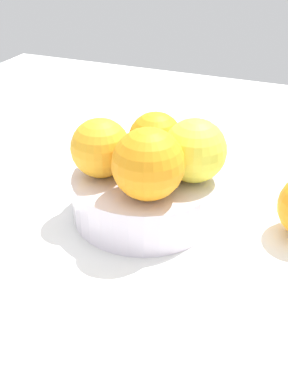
{
  "coord_description": "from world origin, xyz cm",
  "views": [
    {
      "loc": [
        -43.5,
        -18.04,
        31.15
      ],
      "look_at": [
        0.0,
        0.0,
        3.06
      ],
      "focal_mm": 44.88,
      "sensor_mm": 36.0,
      "label": 1
    }
  ],
  "objects_px": {
    "fruit_bowl": "(144,197)",
    "orange_in_bowl_1": "(101,148)",
    "orange_in_bowl_3": "(152,138)",
    "orange_in_bowl_2": "(195,151)",
    "orange_in_bowl_0": "(148,164)"
  },
  "relations": [
    {
      "from": "fruit_bowl",
      "to": "orange_in_bowl_3",
      "type": "distance_m",
      "value": 0.07
    },
    {
      "from": "fruit_bowl",
      "to": "orange_in_bowl_1",
      "type": "height_order",
      "value": "orange_in_bowl_1"
    },
    {
      "from": "fruit_bowl",
      "to": "orange_in_bowl_3",
      "type": "xyz_separation_m",
      "value": [
        0.03,
        0.0,
        0.06
      ]
    },
    {
      "from": "fruit_bowl",
      "to": "orange_in_bowl_0",
      "type": "relative_size",
      "value": 2.18
    },
    {
      "from": "orange_in_bowl_2",
      "to": "orange_in_bowl_3",
      "type": "xyz_separation_m",
      "value": [
        0.02,
        0.06,
        -0.0
      ]
    },
    {
      "from": "fruit_bowl",
      "to": "orange_in_bowl_1",
      "type": "distance_m",
      "value": 0.08
    },
    {
      "from": "orange_in_bowl_1",
      "to": "orange_in_bowl_2",
      "type": "height_order",
      "value": "orange_in_bowl_2"
    },
    {
      "from": "orange_in_bowl_1",
      "to": "orange_in_bowl_3",
      "type": "relative_size",
      "value": 1.06
    },
    {
      "from": "orange_in_bowl_0",
      "to": "orange_in_bowl_3",
      "type": "distance_m",
      "value": 0.08
    },
    {
      "from": "fruit_bowl",
      "to": "orange_in_bowl_2",
      "type": "bearing_deg",
      "value": -73.85
    },
    {
      "from": "orange_in_bowl_3",
      "to": "orange_in_bowl_1",
      "type": "bearing_deg",
      "value": 139.77
    },
    {
      "from": "orange_in_bowl_2",
      "to": "orange_in_bowl_3",
      "type": "distance_m",
      "value": 0.06
    },
    {
      "from": "orange_in_bowl_1",
      "to": "orange_in_bowl_3",
      "type": "distance_m",
      "value": 0.06
    },
    {
      "from": "orange_in_bowl_2",
      "to": "orange_in_bowl_3",
      "type": "bearing_deg",
      "value": 71.52
    },
    {
      "from": "orange_in_bowl_1",
      "to": "orange_in_bowl_2",
      "type": "bearing_deg",
      "value": -73.39
    }
  ]
}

